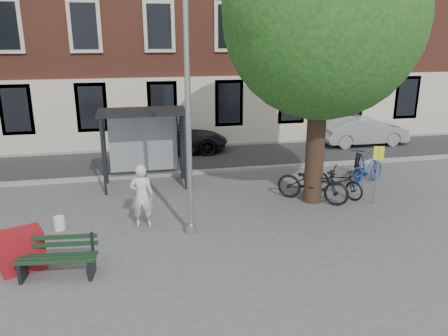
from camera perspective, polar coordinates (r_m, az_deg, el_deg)
name	(u,v)px	position (r m, az deg, el deg)	size (l,w,h in m)	color
ground	(191,233)	(11.56, -4.32, -8.45)	(90.00, 90.00, 0.00)	#4C4C4F
road	(168,161)	(18.10, -7.34, 0.97)	(40.00, 4.00, 0.01)	#28282B
curb_near	(173,174)	(16.18, -6.74, -0.76)	(40.00, 0.25, 0.12)	gray
curb_far	(164,148)	(20.02, -7.83, 2.66)	(40.00, 0.25, 0.12)	gray
lamppost	(189,128)	(10.67, -4.66, 5.18)	(0.28, 0.35, 6.11)	#9EA0A3
tree_right	(326,10)	(12.92, 13.18, 19.49)	(5.76, 5.60, 8.20)	black
bus_shelter	(155,130)	(14.80, -9.00, 4.93)	(2.85, 1.45, 2.62)	#1E2328
painter	(142,196)	(11.80, -10.68, -3.59)	(0.63, 0.42, 1.74)	silver
bench	(58,259)	(10.12, -20.90, -11.06)	(1.70, 0.72, 0.85)	#1E2328
bike_a	(313,183)	(13.69, 11.50, -1.96)	(0.79, 2.25, 1.18)	black
bike_b	(367,169)	(15.85, 18.16, -0.07)	(0.51, 1.80, 1.08)	navy
bike_c	(338,181)	(14.42, 14.66, -1.65)	(0.64, 1.85, 0.97)	black
bike_d	(358,165)	(16.38, 17.07, 0.41)	(0.47, 1.65, 0.99)	black
car_dark	(176,138)	(19.34, -6.34, 3.95)	(2.09, 4.54, 1.26)	black
car_silver	(364,131)	(21.50, 17.76, 4.67)	(1.42, 4.08, 1.34)	#96989D
red_stand	(21,250)	(10.66, -24.96, -9.72)	(0.90, 0.60, 0.90)	maroon
bucket_b	(27,239)	(11.83, -24.33, -8.43)	(0.28, 0.28, 0.36)	silver
bucket_c	(59,223)	(12.44, -20.70, -6.76)	(0.28, 0.28, 0.36)	white
notice_sign	(378,163)	(13.79, 19.42, 0.60)	(0.31, 0.10, 1.81)	#9EA0A3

